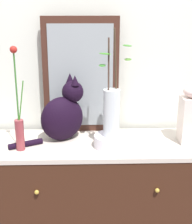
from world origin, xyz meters
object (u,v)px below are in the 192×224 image
Objects in this scene: cat_sitting at (63,114)px; bowl_porcelain at (111,141)px; sideboard at (96,205)px; mirror_leaning at (81,76)px; jar_lidded_porcelain at (192,115)px; vase_glass_clear at (112,110)px; vase_slim_green at (19,124)px.

bowl_porcelain is (0.26, -0.12, -0.12)m from cat_sitting.
mirror_leaning reaches higher than sideboard.
jar_lidded_porcelain is (0.53, 0.00, 0.56)m from sideboard.
cat_sitting is 0.76× the size of vase_glass_clear.
vase_slim_green reaches higher than bowl_porcelain.
mirror_leaning reaches higher than bowl_porcelain.
vase_slim_green is (-0.32, -0.28, -0.19)m from mirror_leaning.
bowl_porcelain is at bearing -24.08° from cat_sitting.
jar_lidded_porcelain is (0.61, -0.19, -0.18)m from mirror_leaning.
vase_glass_clear is (0.26, -0.12, 0.06)m from cat_sitting.
mirror_leaning is 0.46m from vase_slim_green.
mirror_leaning is 0.43m from bowl_porcelain.
sideboard is 0.62m from vase_glass_clear.
vase_glass_clear is 1.63× the size of jar_lidded_porcelain.
cat_sitting is at bearing 32.28° from vase_slim_green.
jar_lidded_porcelain reaches higher than bowl_porcelain.
cat_sitting reaches higher than jar_lidded_porcelain.
vase_slim_green is 1.58× the size of jar_lidded_porcelain.
vase_slim_green is 0.49m from vase_glass_clear.
cat_sitting is 0.29m from vase_glass_clear.
mirror_leaning is at bearing 162.39° from jar_lidded_porcelain.
jar_lidded_porcelain is at bearing 5.14° from vase_slim_green.
bowl_porcelain is 0.53× the size of jar_lidded_porcelain.
bowl_porcelain is at bearing -57.37° from mirror_leaning.
sideboard is 2.48× the size of vase_glass_clear.
vase_glass_clear is at bearing -15.88° from bowl_porcelain.
sideboard is 7.68× the size of bowl_porcelain.
mirror_leaning is at bearing 54.20° from cat_sitting.
bowl_porcelain is at bearing -37.13° from sideboard.
vase_slim_green is at bearing -177.25° from bowl_porcelain.
sideboard is at bearing 142.97° from vase_glass_clear.
vase_slim_green is at bearing -147.72° from cat_sitting.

